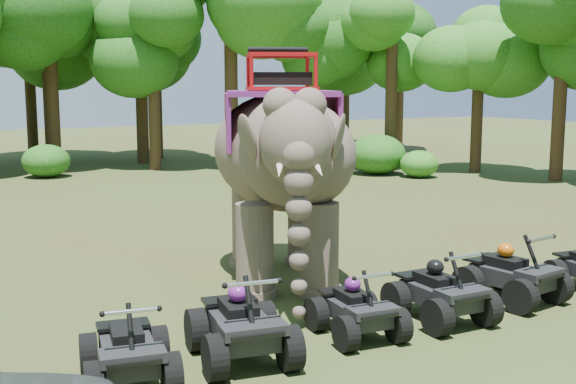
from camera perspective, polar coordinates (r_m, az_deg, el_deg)
name	(u,v)px	position (r m, az deg, el deg)	size (l,w,h in m)	color
ground	(320,306)	(12.98, 2.56, -9.02)	(110.00, 110.00, 0.00)	#47381E
elephant	(281,166)	(14.24, -0.53, 2.07)	(2.42, 5.50, 4.62)	brown
atv_0	(128,341)	(9.83, -12.54, -11.41)	(1.18, 1.62, 1.20)	black
atv_1	(241,315)	(10.41, -3.72, -9.67)	(1.31, 1.80, 1.33)	black
atv_2	(357,301)	(11.39, 5.44, -8.60)	(1.12, 1.53, 1.13)	black
atv_3	(440,284)	(12.30, 11.96, -7.16)	(1.24, 1.69, 1.26)	black
atv_4	(512,266)	(13.73, 17.29, -5.63)	(1.27, 1.75, 1.29)	black
tree_0	(52,75)	(35.07, -18.17, 8.74)	(5.99, 5.99, 8.56)	#195114
tree_1	(141,66)	(36.34, -11.57, 9.71)	(6.65, 6.65, 9.49)	#195114
tree_2	(231,60)	(32.96, -4.53, 10.39)	(6.97, 6.97, 9.96)	#195114
tree_3	(311,86)	(33.84, 1.86, 8.34)	(5.30, 5.30, 7.57)	#195114
tree_4	(391,88)	(32.92, 8.17, 8.15)	(5.21, 5.21, 7.45)	#195114
tree_5	(478,98)	(33.04, 14.76, 7.22)	(4.62, 4.62, 6.60)	#195114
tree_6	(561,84)	(31.05, 20.74, 7.97)	(5.44, 5.44, 7.78)	#195114
tree_34	(156,79)	(38.80, -10.38, 8.75)	(5.78, 5.78, 8.26)	#195114
tree_36	(399,86)	(42.11, 8.79, 8.24)	(5.24, 5.24, 7.49)	#195114
tree_38	(335,76)	(46.25, 3.71, 9.12)	(6.11, 6.11, 8.74)	#195114
tree_39	(154,90)	(33.40, -10.58, 7.93)	(5.08, 5.08, 7.26)	#195114
tree_41	(47,60)	(38.41, -18.48, 9.85)	(7.09, 7.09, 10.12)	#195114
tree_42	(322,83)	(39.25, 2.67, 8.62)	(5.53, 5.53, 7.90)	#195114
tree_47	(30,76)	(40.49, -19.74, 8.62)	(6.02, 6.02, 8.61)	#195114
tree_48	(345,70)	(44.80, 4.53, 9.56)	(6.59, 6.59, 9.42)	#195114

